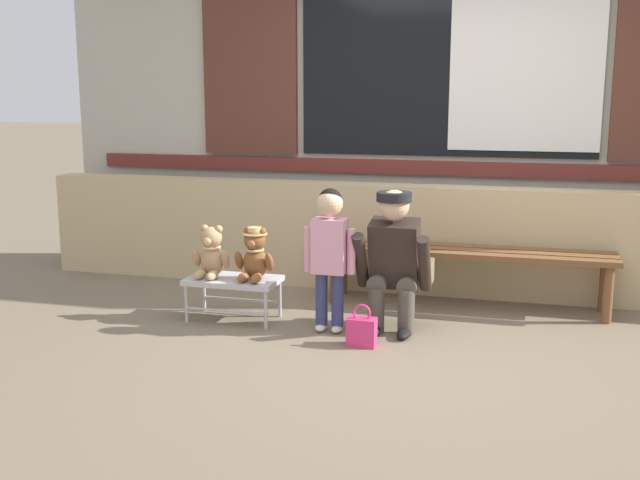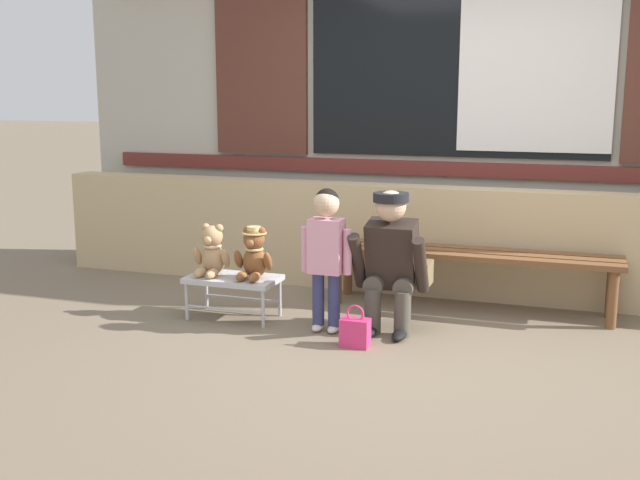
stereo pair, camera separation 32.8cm
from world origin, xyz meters
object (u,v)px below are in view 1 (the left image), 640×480
(teddy_bear_with_hat, at_px, (255,255))
(child_standing, at_px, (330,244))
(handbag_on_ground, at_px, (362,331))
(teddy_bear_plain, at_px, (211,254))
(adult_crouching, at_px, (396,260))
(wooden_bench_long, at_px, (467,258))
(small_display_bench, at_px, (233,283))

(teddy_bear_with_hat, relative_size, child_standing, 0.38)
(child_standing, height_order, handbag_on_ground, child_standing)
(teddy_bear_plain, height_order, adult_crouching, adult_crouching)
(child_standing, bearing_deg, wooden_bench_long, 44.65)
(child_standing, relative_size, adult_crouching, 1.01)
(wooden_bench_long, distance_m, teddy_bear_with_hat, 1.57)
(teddy_bear_with_hat, bearing_deg, wooden_bench_long, 28.24)
(wooden_bench_long, distance_m, teddy_bear_plain, 1.86)
(child_standing, bearing_deg, adult_crouching, 19.35)
(teddy_bear_with_hat, height_order, handbag_on_ground, teddy_bear_with_hat)
(small_display_bench, bearing_deg, child_standing, -5.94)
(adult_crouching, xyz_separation_m, handbag_on_ground, (-0.14, -0.39, -0.38))
(small_display_bench, xyz_separation_m, adult_crouching, (1.13, 0.07, 0.21))
(teddy_bear_with_hat, bearing_deg, adult_crouching, 4.06)
(small_display_bench, xyz_separation_m, handbag_on_ground, (0.98, -0.32, -0.17))
(child_standing, relative_size, handbag_on_ground, 3.52)
(small_display_bench, height_order, teddy_bear_with_hat, teddy_bear_with_hat)
(small_display_bench, height_order, handbag_on_ground, small_display_bench)
(wooden_bench_long, height_order, adult_crouching, adult_crouching)
(wooden_bench_long, bearing_deg, small_display_bench, -154.23)
(teddy_bear_with_hat, xyz_separation_m, child_standing, (0.55, -0.08, 0.12))
(teddy_bear_plain, bearing_deg, wooden_bench_long, 23.58)
(wooden_bench_long, distance_m, handbag_on_ground, 1.23)
(small_display_bench, relative_size, handbag_on_ground, 2.35)
(small_display_bench, relative_size, teddy_bear_with_hat, 1.76)
(wooden_bench_long, xyz_separation_m, adult_crouching, (-0.42, -0.67, 0.11))
(handbag_on_ground, bearing_deg, wooden_bench_long, 62.38)
(teddy_bear_plain, height_order, teddy_bear_with_hat, same)
(wooden_bench_long, height_order, teddy_bear_plain, teddy_bear_plain)
(teddy_bear_with_hat, distance_m, child_standing, 0.57)
(wooden_bench_long, height_order, teddy_bear_with_hat, teddy_bear_with_hat)
(small_display_bench, bearing_deg, wooden_bench_long, 25.77)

